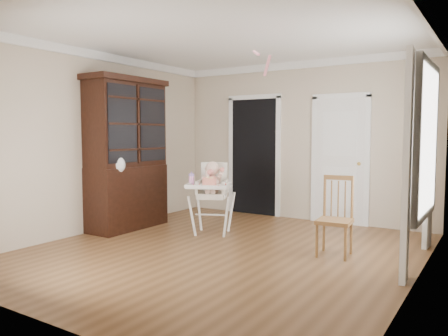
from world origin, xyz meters
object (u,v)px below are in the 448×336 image
Objects in this scene: china_cabinet at (127,154)px; dining_chair at (335,219)px; cake at (209,182)px; high_chair at (212,189)px; sippy_cup at (191,179)px.

dining_chair is (3.24, 0.24, -0.72)m from china_cabinet.
dining_chair reaches higher than cake.
china_cabinet is at bearing 173.52° from high_chair.
cake is at bearing -86.09° from high_chair.
high_chair reaches higher than dining_chair.
dining_chair is at bearing 4.18° from china_cabinet.
china_cabinet reaches higher than high_chair.
china_cabinet is at bearing -174.52° from cake.
cake is 1.51m from china_cabinet.
sippy_cup reaches higher than cake.
sippy_cup is at bearing 8.20° from china_cabinet.
high_chair is at bearing 116.50° from cake.
sippy_cup is at bearing 176.05° from cake.
sippy_cup is 0.08× the size of china_cabinet.
cake is (0.12, -0.25, 0.14)m from high_chair.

